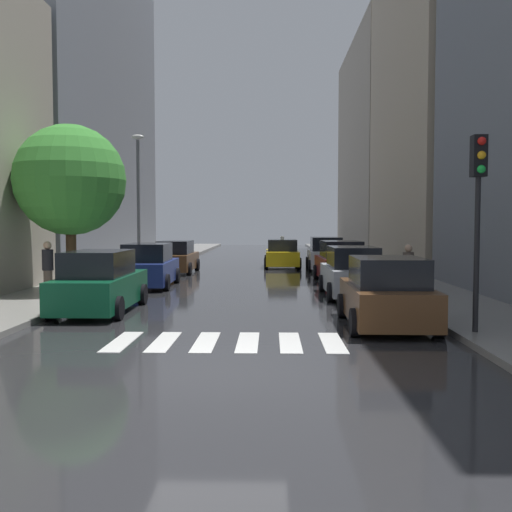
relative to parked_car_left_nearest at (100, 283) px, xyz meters
name	(u,v)px	position (x,y,z in m)	size (l,w,h in m)	color
ground_plane	(255,268)	(3.96, 17.27, -0.84)	(28.00, 72.00, 0.04)	#28282B
sidewalk_left	(143,266)	(-2.54, 17.27, -0.75)	(3.00, 72.00, 0.15)	gray
sidewalk_right	(367,266)	(10.46, 17.27, -0.75)	(3.00, 72.00, 0.15)	gray
crosswalk_stripes	(227,342)	(3.96, -4.26, -0.82)	(4.95, 2.20, 0.01)	silver
building_left_mid	(70,103)	(-7.04, 18.49, 8.88)	(6.00, 20.78, 19.40)	slate
building_right_mid	(446,62)	(14.96, 18.10, 11.01)	(6.00, 15.44, 23.65)	#B2A38C
building_right_far	(385,148)	(14.96, 36.03, 8.38)	(6.00, 19.82, 18.39)	#9E9384
parked_car_left_nearest	(100,283)	(0.00, 0.00, 0.00)	(2.00, 4.64, 1.77)	#0C4C2D
parked_car_left_second	(149,267)	(0.00, 6.70, -0.01)	(2.15, 4.51, 1.75)	navy
parked_car_left_third	(176,258)	(0.02, 13.46, -0.04)	(2.02, 4.50, 1.66)	brown
parked_car_right_nearest	(387,294)	(7.74, -2.25, -0.02)	(2.13, 4.15, 1.72)	brown
parked_car_right_second	(352,274)	(7.70, 3.69, -0.01)	(2.02, 4.29, 1.75)	#B2B7BF
parked_car_right_third	(340,263)	(7.93, 8.99, 0.01)	(2.12, 4.35, 1.79)	maroon
parked_car_right_fourth	(326,255)	(7.89, 15.54, 0.01)	(2.07, 4.17, 1.80)	silver
taxi_midroad	(282,254)	(5.55, 17.39, -0.06)	(2.07, 4.32, 1.81)	yellow
pedestrian_near_tree	(408,269)	(9.41, 2.74, 0.22)	(0.36, 0.36, 1.70)	navy
pedestrian_by_kerb	(48,267)	(-2.41, 2.36, 0.28)	(0.36, 0.36, 1.81)	brown
street_tree_left	(70,180)	(-2.16, 3.93, 3.23)	(3.88, 3.88, 5.86)	#513823
traffic_light_right_corner	(478,189)	(9.41, -3.71, 2.47)	(0.30, 0.42, 4.30)	black
lamp_post_left	(138,193)	(-1.59, 12.09, 3.22)	(0.60, 0.28, 6.72)	#595B60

